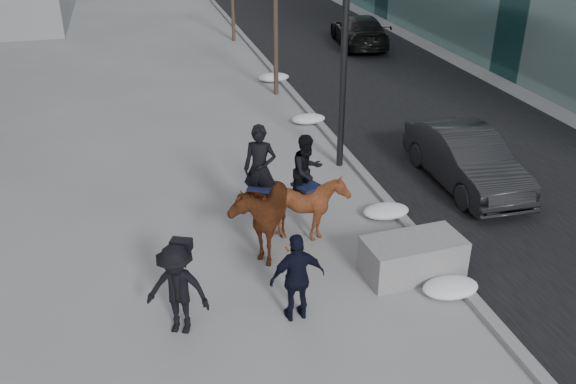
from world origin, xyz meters
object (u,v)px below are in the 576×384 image
object	(u,v)px
mounted_left	(262,205)
mounted_right	(308,199)
planter	(413,257)
car_near	(466,159)

from	to	relation	value
mounted_left	mounted_right	size ratio (longest dim) A/B	1.15
planter	mounted_right	world-z (taller)	mounted_right
car_near	mounted_left	world-z (taller)	mounted_left
planter	mounted_left	world-z (taller)	mounted_left
car_near	planter	bearing A→B (deg)	-131.06
car_near	mounted_right	distance (m)	5.02
mounted_left	mounted_right	world-z (taller)	mounted_left
planter	mounted_right	size ratio (longest dim) A/B	0.83
planter	mounted_right	bearing A→B (deg)	130.89
planter	mounted_left	size ratio (longest dim) A/B	0.72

